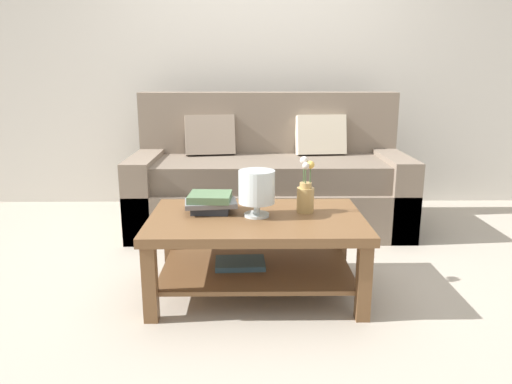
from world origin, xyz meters
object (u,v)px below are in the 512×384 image
coffee_table (256,237)px  flower_pitcher (306,193)px  book_stack_main (210,202)px  glass_hurricane_vase (257,188)px  couch (269,181)px

coffee_table → flower_pitcher: flower_pitcher is taller
coffee_table → flower_pitcher: size_ratio=3.71×
book_stack_main → flower_pitcher: 0.54m
coffee_table → glass_hurricane_vase: glass_hurricane_vase is taller
flower_pitcher → book_stack_main: bearing=179.3°
coffee_table → glass_hurricane_vase: 0.28m
flower_pitcher → coffee_table: bearing=-164.4°
couch → book_stack_main: couch is taller
glass_hurricane_vase → coffee_table: bearing=-146.4°
book_stack_main → couch: bearing=72.3°
coffee_table → book_stack_main: (-0.26, 0.08, 0.18)m
book_stack_main → flower_pitcher: size_ratio=0.97×
book_stack_main → glass_hurricane_vase: 0.29m
couch → coffee_table: 1.27m
couch → glass_hurricane_vase: 1.29m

